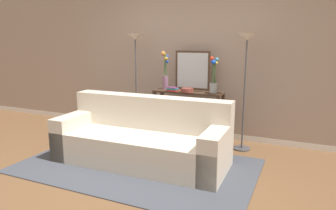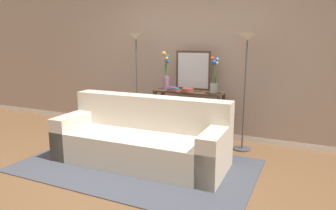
# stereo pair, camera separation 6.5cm
# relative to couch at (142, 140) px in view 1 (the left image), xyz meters

# --- Properties ---
(ground_plane) EXTENTS (16.00, 16.00, 0.02)m
(ground_plane) POSITION_rel_couch_xyz_m (0.01, -0.55, -0.32)
(ground_plane) COLOR brown
(back_wall) EXTENTS (12.00, 0.15, 2.63)m
(back_wall) POSITION_rel_couch_xyz_m (0.01, 1.57, 1.00)
(back_wall) COLOR white
(back_wall) RESTS_ON ground
(area_rug) EXTENTS (3.06, 1.82, 0.01)m
(area_rug) POSITION_rel_couch_xyz_m (0.00, -0.16, -0.31)
(area_rug) COLOR #474C56
(area_rug) RESTS_ON ground
(couch) EXTENTS (2.34, 0.94, 0.88)m
(couch) POSITION_rel_couch_xyz_m (0.00, 0.00, 0.00)
(couch) COLOR beige
(couch) RESTS_ON ground
(console_table) EXTENTS (1.14, 0.35, 0.83)m
(console_table) POSITION_rel_couch_xyz_m (0.22, 1.15, 0.25)
(console_table) COLOR #473323
(console_table) RESTS_ON ground
(floor_lamp_left) EXTENTS (0.28, 0.28, 1.75)m
(floor_lamp_left) POSITION_rel_couch_xyz_m (-0.71, 1.08, 1.06)
(floor_lamp_left) COLOR #4C4C51
(floor_lamp_left) RESTS_ON ground
(floor_lamp_right) EXTENTS (0.28, 0.28, 1.74)m
(floor_lamp_right) POSITION_rel_couch_xyz_m (1.14, 1.08, 1.06)
(floor_lamp_right) COLOR #4C4C51
(floor_lamp_right) RESTS_ON ground
(wall_mirror) EXTENTS (0.60, 0.02, 0.64)m
(wall_mirror) POSITION_rel_couch_xyz_m (0.24, 1.30, 0.84)
(wall_mirror) COLOR #473323
(wall_mirror) RESTS_ON console_table
(vase_tall_flowers) EXTENTS (0.13, 0.10, 0.63)m
(vase_tall_flowers) POSITION_rel_couch_xyz_m (-0.19, 1.16, 0.77)
(vase_tall_flowers) COLOR gray
(vase_tall_flowers) RESTS_ON console_table
(vase_short_flowers) EXTENTS (0.13, 0.13, 0.57)m
(vase_short_flowers) POSITION_rel_couch_xyz_m (0.64, 1.15, 0.74)
(vase_short_flowers) COLOR silver
(vase_short_flowers) RESTS_ON console_table
(fruit_bowl) EXTENTS (0.20, 0.20, 0.06)m
(fruit_bowl) POSITION_rel_couch_xyz_m (0.25, 1.05, 0.55)
(fruit_bowl) COLOR brown
(fruit_bowl) RESTS_ON console_table
(book_stack) EXTENTS (0.19, 0.16, 0.06)m
(book_stack) POSITION_rel_couch_xyz_m (-0.00, 1.05, 0.55)
(book_stack) COLOR #BC3328
(book_stack) RESTS_ON console_table
(book_row_under_console) EXTENTS (0.36, 0.18, 0.12)m
(book_row_under_console) POSITION_rel_couch_xyz_m (-0.05, 1.15, -0.26)
(book_row_under_console) COLOR slate
(book_row_under_console) RESTS_ON ground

